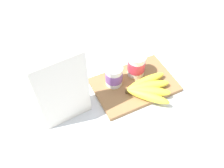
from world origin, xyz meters
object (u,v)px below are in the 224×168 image
at_px(cereal_box, 61,89).
at_px(yogurt_cup_front, 114,76).
at_px(cutting_board, 134,85).
at_px(yogurt_cup_back, 136,65).
at_px(banana_bunch, 148,88).

distance_m(cereal_box, yogurt_cup_front, 0.23).
distance_m(cutting_board, yogurt_cup_back, 0.08).
relative_size(cereal_box, yogurt_cup_back, 3.02).
relative_size(cutting_board, yogurt_cup_front, 3.60).
bearing_deg(cutting_board, cereal_box, -179.31).
height_order(yogurt_cup_front, banana_bunch, yogurt_cup_front).
bearing_deg(yogurt_cup_front, yogurt_cup_back, 4.52).
bearing_deg(cereal_box, yogurt_cup_back, -175.18).
xyz_separation_m(yogurt_cup_back, banana_bunch, (-0.01, -0.10, -0.03)).
bearing_deg(yogurt_cup_back, yogurt_cup_front, -175.48).
height_order(cereal_box, banana_bunch, cereal_box).
xyz_separation_m(cereal_box, banana_bunch, (0.31, -0.05, -0.11)).
bearing_deg(banana_bunch, cereal_box, 170.36).
relative_size(yogurt_cup_front, banana_bunch, 0.48).
height_order(cereal_box, yogurt_cup_back, cereal_box).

